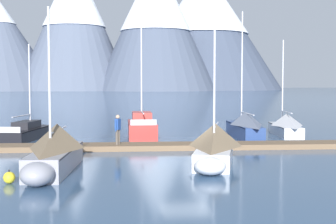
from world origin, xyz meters
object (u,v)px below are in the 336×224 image
at_px(sailboat_mid_dock_starboard, 215,145).
at_px(sailboat_outer_slip, 285,125).
at_px(sailboat_second_berth, 55,149).
at_px(sailboat_far_berth, 244,125).
at_px(person_on_dock, 118,128).
at_px(sailboat_nearest_berth, 29,131).
at_px(sailboat_mid_dock_port, 142,127).
at_px(mooring_buoy_channel_marker, 9,178).

distance_m(sailboat_mid_dock_starboard, sailboat_outer_slip, 13.64).
bearing_deg(sailboat_outer_slip, sailboat_second_berth, -142.11).
distance_m(sailboat_far_berth, person_on_dock, 10.07).
bearing_deg(sailboat_far_berth, sailboat_nearest_berth, 173.31).
height_order(sailboat_second_berth, sailboat_mid_dock_port, sailboat_mid_dock_port).
bearing_deg(sailboat_outer_slip, sailboat_nearest_berth, 178.10).
bearing_deg(sailboat_far_berth, mooring_buoy_channel_marker, -135.54).
relative_size(sailboat_mid_dock_port, person_on_dock, 4.60).
bearing_deg(sailboat_far_berth, sailboat_second_berth, -137.70).
distance_m(sailboat_far_berth, mooring_buoy_channel_marker, 18.65).
relative_size(sailboat_mid_dock_port, sailboat_far_berth, 0.89).
relative_size(sailboat_mid_dock_starboard, mooring_buoy_channel_marker, 12.54).
height_order(sailboat_mid_dock_port, sailboat_mid_dock_starboard, sailboat_mid_dock_port).
xyz_separation_m(sailboat_second_berth, sailboat_mid_dock_starboard, (7.25, 0.86, -0.08)).
bearing_deg(sailboat_outer_slip, mooring_buoy_channel_marker, -139.76).
height_order(sailboat_nearest_berth, mooring_buoy_channel_marker, sailboat_nearest_berth).
xyz_separation_m(sailboat_mid_dock_port, sailboat_mid_dock_starboard, (2.39, -11.49, 0.18)).
bearing_deg(sailboat_nearest_berth, sailboat_second_berth, -77.08).
height_order(sailboat_second_berth, mooring_buoy_channel_marker, sailboat_second_berth).
distance_m(sailboat_mid_dock_starboard, person_on_dock, 6.76).
bearing_deg(sailboat_nearest_berth, sailboat_mid_dock_port, -1.00).
bearing_deg(sailboat_mid_dock_starboard, sailboat_outer_slip, 53.95).
distance_m(person_on_dock, mooring_buoy_channel_marker, 9.49).
height_order(sailboat_outer_slip, mooring_buoy_channel_marker, sailboat_outer_slip).
height_order(sailboat_second_berth, person_on_dock, sailboat_second_berth).
bearing_deg(sailboat_second_berth, sailboat_mid_dock_port, 68.51).
bearing_deg(sailboat_far_berth, sailboat_mid_dock_starboard, -114.82).
height_order(sailboat_nearest_berth, person_on_dock, sailboat_nearest_berth).
distance_m(sailboat_mid_dock_port, sailboat_far_berth, 7.15).
bearing_deg(sailboat_far_berth, sailboat_outer_slip, 18.04).
bearing_deg(sailboat_outer_slip, sailboat_mid_dock_port, 177.44).
relative_size(sailboat_second_berth, sailboat_far_berth, 0.78).
bearing_deg(sailboat_nearest_berth, sailboat_far_berth, -6.69).
height_order(sailboat_far_berth, mooring_buoy_channel_marker, sailboat_far_berth).
relative_size(sailboat_outer_slip, mooring_buoy_channel_marker, 13.22).
xyz_separation_m(sailboat_second_berth, sailboat_far_berth, (11.83, 10.76, -0.05)).
bearing_deg(sailboat_second_berth, sailboat_far_berth, 42.30).
bearing_deg(sailboat_nearest_berth, sailboat_outer_slip, -1.90).
distance_m(sailboat_mid_dock_starboard, mooring_buoy_channel_marker, 9.30).
bearing_deg(mooring_buoy_channel_marker, sailboat_second_berth, 57.19).
distance_m(sailboat_nearest_berth, sailboat_far_berth, 14.80).
height_order(sailboat_outer_slip, person_on_dock, sailboat_outer_slip).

